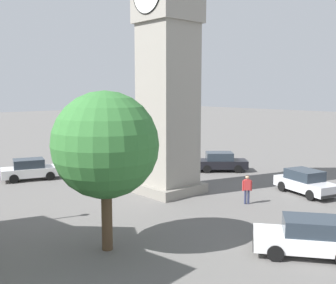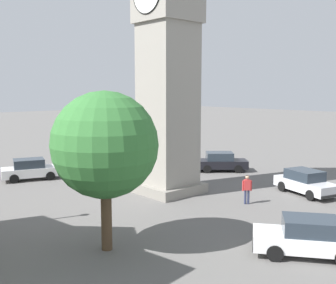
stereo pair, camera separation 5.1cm
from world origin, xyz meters
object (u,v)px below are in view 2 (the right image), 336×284
car_silver_kerb (31,169)px  car_red_corner (307,237)px  tree (105,145)px  car_black_far (138,150)px  clock_tower (168,10)px  car_white_side (221,162)px  pedestrian (247,187)px  car_blue_kerb (306,182)px

car_silver_kerb → car_red_corner: bearing=6.9°
car_silver_kerb → tree: size_ratio=0.68×
car_silver_kerb → car_black_far: same height
clock_tower → car_silver_kerb: clock_tower is taller
car_red_corner → car_white_side: same height
car_silver_kerb → pedestrian: bearing=24.6°
clock_tower → car_white_side: clock_tower is taller
car_blue_kerb → pedestrian: bearing=-103.8°
pedestrian → car_white_side: bearing=139.8°
clock_tower → car_blue_kerb: 13.66m
car_blue_kerb → car_red_corner: same height
car_white_side → pedestrian: size_ratio=2.49×
pedestrian → tree: bearing=-88.4°
car_red_corner → car_blue_kerb: bearing=119.8°
car_silver_kerb → pedestrian: size_ratio=2.63×
car_white_side → pedestrian: pedestrian is taller
car_blue_kerb → car_silver_kerb: size_ratio=1.00×
car_white_side → car_silver_kerb: bearing=-119.6°
car_blue_kerb → pedestrian: (-1.11, -4.51, 0.25)m
clock_tower → car_black_far: 16.80m
car_red_corner → pedestrian: (-6.06, 4.14, 0.25)m
car_black_far → car_silver_kerb: bearing=-79.9°
car_red_corner → car_white_side: bearing=142.4°
car_silver_kerb → tree: bearing=-11.9°
tree → car_black_far: bearing=139.0°
car_blue_kerb → car_white_side: same height
pedestrian → car_silver_kerb: bearing=-155.4°
car_black_far → pedestrian: (16.46, -4.86, 0.25)m
car_blue_kerb → pedestrian: pedestrian is taller
pedestrian → tree: size_ratio=0.26×
car_blue_kerb → car_silver_kerb: same height
clock_tower → tree: size_ratio=2.99×
car_blue_kerb → car_black_far: bearing=178.9°
clock_tower → car_red_corner: bearing=-13.2°
car_red_corner → clock_tower: bearing=166.8°
clock_tower → car_silver_kerb: size_ratio=4.37×
tree → clock_tower: bearing=123.2°
car_black_far → pedestrian: bearing=-16.4°
car_white_side → car_black_far: same height
car_blue_kerb → car_red_corner: bearing=-60.2°
car_red_corner → tree: size_ratio=0.66×
car_white_side → clock_tower: bearing=-74.3°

